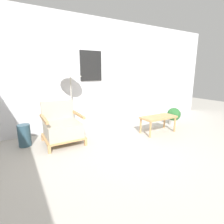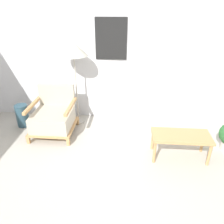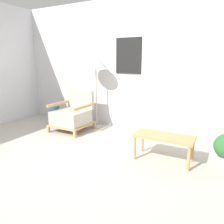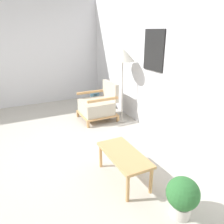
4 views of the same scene
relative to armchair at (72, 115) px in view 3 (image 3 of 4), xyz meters
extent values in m
plane|color=#B7B2A8|center=(1.06, -1.39, -0.32)|extent=(14.00, 14.00, 0.00)
cube|color=silver|center=(1.06, 0.74, 1.03)|extent=(8.00, 0.06, 2.70)
cube|color=black|center=(0.97, 0.70, 1.23)|extent=(0.56, 0.02, 0.72)
cube|color=tan|center=(-0.34, -0.37, -0.26)|extent=(0.05, 0.05, 0.13)
cube|color=tan|center=(0.34, -0.37, -0.26)|extent=(0.05, 0.05, 0.13)
cube|color=tan|center=(-0.34, 0.32, -0.26)|extent=(0.05, 0.05, 0.13)
cube|color=tan|center=(0.34, 0.32, -0.26)|extent=(0.05, 0.05, 0.13)
cube|color=tan|center=(0.00, -0.03, -0.18)|extent=(0.73, 0.74, 0.03)
cube|color=#BCB29E|center=(0.00, -0.05, -0.03)|extent=(0.65, 0.64, 0.27)
cube|color=#BCB29E|center=(0.00, 0.30, 0.30)|extent=(0.65, 0.08, 0.39)
cube|color=tan|center=(-0.34, -0.03, 0.23)|extent=(0.05, 0.68, 0.05)
cube|color=tan|center=(0.34, -0.03, 0.23)|extent=(0.05, 0.68, 0.05)
cylinder|color=#B7B2A8|center=(0.34, 0.42, -0.31)|extent=(0.23, 0.23, 0.03)
cylinder|color=#B7B2A8|center=(0.34, 0.42, 0.34)|extent=(0.03, 0.03, 1.28)
cone|color=beige|center=(0.34, 0.42, 1.10)|extent=(0.49, 0.49, 0.24)
cube|color=tan|center=(2.11, -0.53, 0.05)|extent=(0.86, 0.41, 0.04)
cylinder|color=tan|center=(1.72, -0.69, -0.14)|extent=(0.04, 0.04, 0.36)
cylinder|color=tan|center=(2.50, -0.69, -0.14)|extent=(0.04, 0.04, 0.36)
cylinder|color=tan|center=(1.72, -0.37, -0.14)|extent=(0.04, 0.04, 0.36)
cylinder|color=tan|center=(2.50, -0.37, -0.14)|extent=(0.04, 0.04, 0.36)
cylinder|color=#2D4C5B|center=(-0.68, 0.20, -0.11)|extent=(0.23, 0.23, 0.43)
camera|label=1|loc=(-0.82, -3.39, 1.08)|focal=28.00mm
camera|label=2|loc=(1.31, -3.30, 1.83)|focal=35.00mm
camera|label=3|loc=(2.87, -3.54, 1.13)|focal=35.00mm
camera|label=4|loc=(4.24, -1.76, 1.57)|focal=35.00mm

